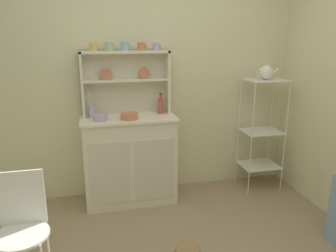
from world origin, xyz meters
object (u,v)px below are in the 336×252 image
porcelain_teapot (266,72)px  bakers_rack (262,125)px  hutch_shelf_unit (125,78)px  cup_gold_0 (93,47)px  wire_chair (22,222)px  jam_bottle (161,105)px  bowl_mixing_large (101,118)px  utensil_jar (92,112)px  hutch_cabinet (130,159)px

porcelain_teapot → bakers_rack: bearing=-0.0°
hutch_shelf_unit → cup_gold_0: 0.43m
wire_chair → cup_gold_0: bearing=71.7°
cup_gold_0 → jam_bottle: 0.89m
bowl_mixing_large → porcelain_teapot: (1.75, 0.05, 0.39)m
hutch_shelf_unit → bakers_rack: (1.48, -0.19, -0.55)m
bowl_mixing_large → utensil_jar: 0.17m
jam_bottle → porcelain_teapot: bearing=-5.6°
wire_chair → hutch_shelf_unit: bearing=62.0°
bakers_rack → bowl_mixing_large: (-1.75, -0.05, 0.20)m
bowl_mixing_large → cup_gold_0: bearing=97.1°
cup_gold_0 → hutch_shelf_unit: bearing=7.5°
bakers_rack → porcelain_teapot: 0.59m
bakers_rack → jam_bottle: 1.16m
hutch_cabinet → hutch_shelf_unit: hutch_shelf_unit is taller
wire_chair → cup_gold_0: 1.72m
hutch_shelf_unit → jam_bottle: bearing=-12.2°
jam_bottle → bakers_rack: bearing=-5.6°
hutch_cabinet → bakers_rack: 1.50m
hutch_shelf_unit → porcelain_teapot: hutch_shelf_unit is taller
bakers_rack → utensil_jar: bearing=176.8°
cup_gold_0 → utensil_jar: cup_gold_0 is taller
bakers_rack → porcelain_teapot: porcelain_teapot is taller
jam_bottle → utensil_jar: size_ratio=0.87×
bakers_rack → jam_bottle: size_ratio=5.86×
bowl_mixing_large → porcelain_teapot: bearing=1.6°
hutch_shelf_unit → wire_chair: 1.71m
cup_gold_0 → porcelain_teapot: bearing=-4.7°
jam_bottle → cup_gold_0: bearing=176.8°
hutch_shelf_unit → bowl_mixing_large: (-0.28, -0.24, -0.35)m
hutch_cabinet → hutch_shelf_unit: size_ratio=1.08×
cup_gold_0 → jam_bottle: size_ratio=0.42×
utensil_jar → porcelain_teapot: porcelain_teapot is taller
hutch_shelf_unit → bakers_rack: size_ratio=0.71×
bowl_mixing_large → utensil_jar: size_ratio=0.57×
cup_gold_0 → utensil_jar: bearing=-138.6°
wire_chair → utensil_jar: size_ratio=3.45×
jam_bottle → utensil_jar: (-0.70, -0.01, -0.03)m
hutch_shelf_unit → cup_gold_0: (-0.30, -0.04, 0.31)m
porcelain_teapot → wire_chair: bearing=-155.3°
hutch_shelf_unit → jam_bottle: size_ratio=4.15×
wire_chair → bowl_mixing_large: 1.25m
porcelain_teapot → hutch_shelf_unit: bearing=172.8°
wire_chair → cup_gold_0: size_ratio=9.56×
wire_chair → jam_bottle: bearing=50.6°
utensil_jar → bakers_rack: bearing=-3.2°
utensil_jar → hutch_cabinet: bearing=-12.5°
bakers_rack → utensil_jar: (-1.83, 0.10, 0.23)m
bowl_mixing_large → jam_bottle: (0.63, 0.16, 0.06)m
cup_gold_0 → bowl_mixing_large: 0.69m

